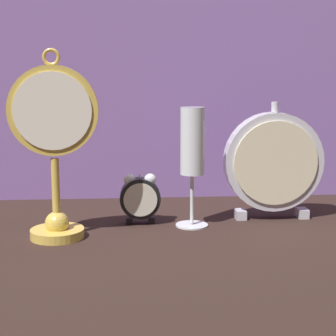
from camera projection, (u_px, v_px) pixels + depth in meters
The scene contains 6 objects.
ground_plane at pixel (171, 239), 0.98m from camera, with size 4.00×4.00×0.00m, color black.
fabric_backdrop_drape at pixel (160, 55), 1.24m from camera, with size 1.36×0.01×0.64m, color #8460A8.
pocket_watch_on_stand at pixel (54, 149), 0.96m from camera, with size 0.15×0.09×0.33m.
alarm_clock_twin_bell at pixel (140, 196), 1.07m from camera, with size 0.08×0.03×0.10m.
mantel_clock_silver at pixel (273, 162), 1.10m from camera, with size 0.19×0.04×0.23m.
champagne_flute at pixel (192, 150), 1.04m from camera, with size 0.06×0.06×0.22m.
Camera 1 is at (-0.08, -0.94, 0.29)m, focal length 60.00 mm.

